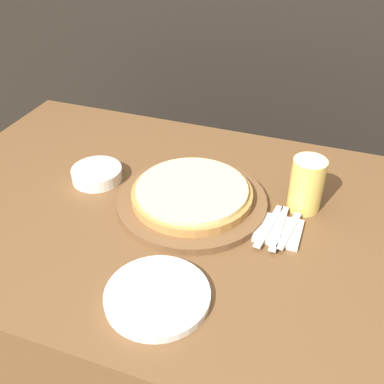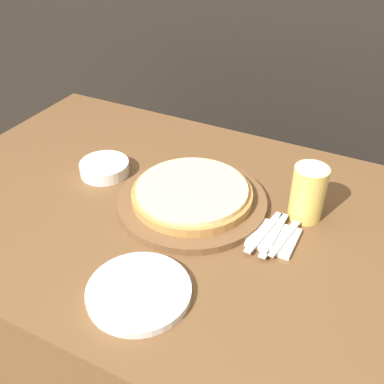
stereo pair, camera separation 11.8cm
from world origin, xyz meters
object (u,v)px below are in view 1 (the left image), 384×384
(side_bowl, at_px, (97,174))
(spoon, at_px, (289,230))
(dinner_knife, at_px, (279,228))
(beer_glass, at_px, (307,183))
(dinner_plate, at_px, (157,296))
(fork, at_px, (269,226))
(pizza_on_board, at_px, (192,197))

(side_bowl, distance_m, spoon, 0.57)
(dinner_knife, relative_size, spoon, 1.17)
(beer_glass, xyz_separation_m, spoon, (-0.02, -0.12, -0.07))
(beer_glass, height_order, side_bowl, beer_glass)
(dinner_knife, distance_m, spoon, 0.03)
(dinner_plate, bearing_deg, beer_glass, 60.28)
(dinner_plate, relative_size, fork, 1.27)
(side_bowl, bearing_deg, dinner_knife, -5.94)
(pizza_on_board, xyz_separation_m, spoon, (0.27, -0.04, -0.01))
(spoon, bearing_deg, side_bowl, 174.32)
(dinner_plate, relative_size, spoon, 1.50)
(pizza_on_board, height_order, fork, pizza_on_board)
(dinner_plate, height_order, dinner_knife, dinner_plate)
(spoon, bearing_deg, beer_glass, 82.63)
(dinner_knife, bearing_deg, spoon, 0.00)
(beer_glass, relative_size, fork, 0.84)
(pizza_on_board, xyz_separation_m, beer_glass, (0.28, 0.09, 0.06))
(fork, xyz_separation_m, dinner_knife, (0.03, 0.00, 0.00))
(pizza_on_board, distance_m, side_bowl, 0.30)
(dinner_plate, distance_m, dinner_knife, 0.36)
(dinner_knife, bearing_deg, dinner_plate, -123.84)
(beer_glass, height_order, dinner_knife, beer_glass)
(fork, relative_size, dinner_knife, 1.00)
(dinner_knife, bearing_deg, beer_glass, 71.61)
(dinner_plate, xyz_separation_m, side_bowl, (-0.34, 0.35, 0.01))
(pizza_on_board, xyz_separation_m, dinner_plate, (0.04, -0.33, -0.02))
(beer_glass, xyz_separation_m, dinner_plate, (-0.24, -0.42, -0.07))
(beer_glass, xyz_separation_m, fork, (-0.07, -0.12, -0.07))
(dinner_plate, xyz_separation_m, dinner_knife, (0.20, 0.30, 0.01))
(fork, relative_size, spoon, 1.17)
(dinner_plate, bearing_deg, pizza_on_board, 97.34)
(dinner_plate, xyz_separation_m, fork, (0.17, 0.30, 0.01))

